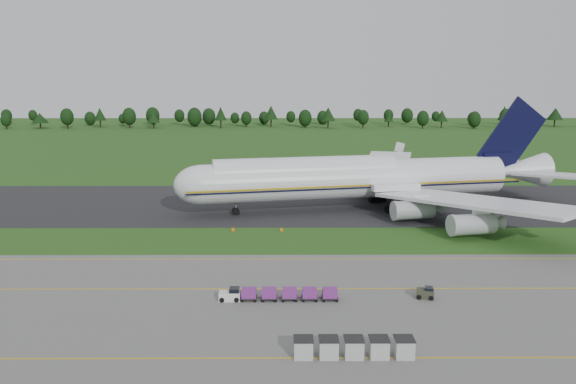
{
  "coord_description": "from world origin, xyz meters",
  "views": [
    {
      "loc": [
        -1.8,
        -89.11,
        26.04
      ],
      "look_at": [
        -1.36,
        2.0,
        7.74
      ],
      "focal_mm": 35.0,
      "sensor_mm": 36.0,
      "label": 1
    }
  ],
  "objects_px": {
    "uld_row": "(354,347)",
    "edge_markers": "(257,230)",
    "utility_cart": "(425,294)",
    "aircraft": "(363,178)",
    "baggage_train": "(277,294)"
  },
  "relations": [
    {
      "from": "aircraft",
      "to": "edge_markers",
      "type": "relative_size",
      "value": 8.98
    },
    {
      "from": "uld_row",
      "to": "edge_markers",
      "type": "bearing_deg",
      "value": 104.14
    },
    {
      "from": "baggage_train",
      "to": "aircraft",
      "type": "bearing_deg",
      "value": 70.9
    },
    {
      "from": "baggage_train",
      "to": "utility_cart",
      "type": "bearing_deg",
      "value": 1.7
    },
    {
      "from": "aircraft",
      "to": "uld_row",
      "type": "relative_size",
      "value": 7.02
    },
    {
      "from": "utility_cart",
      "to": "edge_markers",
      "type": "bearing_deg",
      "value": 125.39
    },
    {
      "from": "uld_row",
      "to": "edge_markers",
      "type": "distance_m",
      "value": 46.65
    },
    {
      "from": "uld_row",
      "to": "edge_markers",
      "type": "relative_size",
      "value": 1.28
    },
    {
      "from": "utility_cart",
      "to": "aircraft",
      "type": "bearing_deg",
      "value": 91.2
    },
    {
      "from": "utility_cart",
      "to": "uld_row",
      "type": "xyz_separation_m",
      "value": [
        -10.4,
        -14.55,
        0.39
      ]
    },
    {
      "from": "aircraft",
      "to": "utility_cart",
      "type": "bearing_deg",
      "value": -88.8
    },
    {
      "from": "baggage_train",
      "to": "utility_cart",
      "type": "distance_m",
      "value": 17.94
    },
    {
      "from": "baggage_train",
      "to": "uld_row",
      "type": "xyz_separation_m",
      "value": [
        7.53,
        -14.02,
        0.16
      ]
    },
    {
      "from": "baggage_train",
      "to": "uld_row",
      "type": "bearing_deg",
      "value": -61.77
    },
    {
      "from": "uld_row",
      "to": "edge_markers",
      "type": "xyz_separation_m",
      "value": [
        -11.4,
        45.23,
        -0.73
      ]
    }
  ]
}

